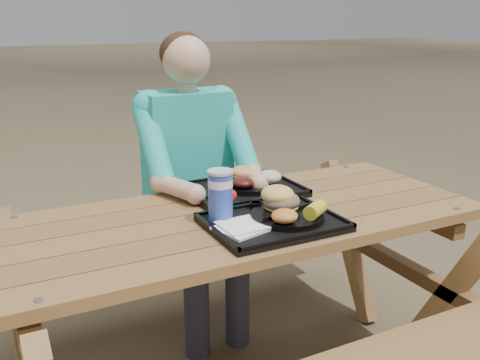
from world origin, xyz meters
name	(u,v)px	position (x,y,z in m)	size (l,w,h in m)	color
picnic_table	(240,304)	(0.00, 0.00, 0.38)	(1.80, 1.49, 0.75)	#999999
tray_near	(273,223)	(0.04, -0.16, 0.76)	(0.45, 0.35, 0.02)	black
tray_far	(243,191)	(0.12, 0.21, 0.76)	(0.45, 0.35, 0.02)	black
plate_near	(287,216)	(0.10, -0.17, 0.78)	(0.26, 0.26, 0.02)	black
plate_far	(248,184)	(0.15, 0.22, 0.78)	(0.26, 0.26, 0.02)	black
napkin_stack	(241,228)	(-0.09, -0.19, 0.78)	(0.15, 0.15, 0.02)	white
soda_cup	(221,197)	(-0.11, -0.07, 0.85)	(0.08, 0.08, 0.17)	#152EA3
condiment_bbq	(256,205)	(0.05, -0.03, 0.78)	(0.04, 0.04, 0.03)	black
condiment_mustard	(273,203)	(0.11, -0.05, 0.79)	(0.05, 0.05, 0.03)	#C38E15
sandwich	(282,191)	(0.11, -0.11, 0.86)	(0.13, 0.13, 0.13)	#E9BB52
mac_cheese	(285,216)	(0.05, -0.24, 0.81)	(0.09, 0.09, 0.04)	orange
corn_cob	(315,210)	(0.16, -0.24, 0.82)	(0.09, 0.09, 0.05)	yellow
cutlery_far	(206,192)	(-0.04, 0.23, 0.77)	(0.03, 0.14, 0.01)	black
burger	(242,169)	(0.15, 0.26, 0.84)	(0.10, 0.10, 0.09)	#E79151
baked_beans	(243,183)	(0.10, 0.17, 0.81)	(0.09, 0.09, 0.04)	#42120D
potato_salad	(269,177)	(0.22, 0.17, 0.82)	(0.10, 0.10, 0.06)	beige
diner	(190,196)	(0.03, 0.58, 0.64)	(0.48, 0.84, 1.28)	#18ABAE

